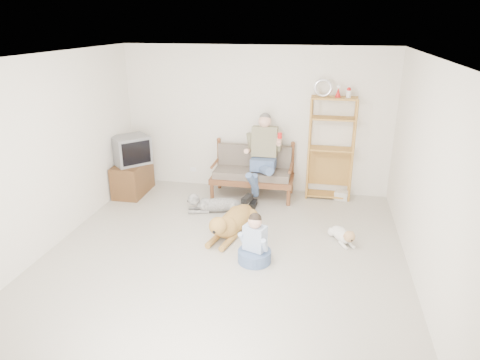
% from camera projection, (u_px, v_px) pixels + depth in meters
% --- Properties ---
extents(floor, '(5.50, 5.50, 0.00)m').
position_uv_depth(floor, '(222.00, 259.00, 5.92)').
color(floor, beige).
rests_on(floor, ground).
extents(ceiling, '(5.50, 5.50, 0.00)m').
position_uv_depth(ceiling, '(219.00, 57.00, 4.97)').
color(ceiling, silver).
rests_on(ceiling, ground).
extents(wall_back, '(5.00, 0.00, 5.00)m').
position_uv_depth(wall_back, '(255.00, 120.00, 7.97)').
color(wall_back, silver).
rests_on(wall_back, ground).
extents(wall_front, '(5.00, 0.00, 5.00)m').
position_uv_depth(wall_front, '(126.00, 294.00, 2.92)').
color(wall_front, silver).
rests_on(wall_front, ground).
extents(wall_left, '(0.00, 5.50, 5.50)m').
position_uv_depth(wall_left, '(45.00, 156.00, 5.90)').
color(wall_left, silver).
rests_on(wall_left, ground).
extents(wall_right, '(0.00, 5.50, 5.50)m').
position_uv_depth(wall_right, '(429.00, 180.00, 4.99)').
color(wall_right, silver).
rests_on(wall_right, ground).
extents(loveseat, '(1.50, 0.71, 0.95)m').
position_uv_depth(loveseat, '(253.00, 171.00, 7.93)').
color(loveseat, brown).
rests_on(loveseat, ground).
extents(man, '(0.60, 0.86, 1.39)m').
position_uv_depth(man, '(261.00, 163.00, 7.58)').
color(man, '#55679C').
rests_on(man, loveseat).
extents(etagere, '(0.83, 0.36, 2.17)m').
position_uv_depth(etagere, '(331.00, 148.00, 7.67)').
color(etagere, '#C18E3C').
rests_on(etagere, ground).
extents(book_stack, '(0.26, 0.21, 0.15)m').
position_uv_depth(book_stack, '(341.00, 195.00, 7.87)').
color(book_stack, white).
rests_on(book_stack, ground).
extents(tv_stand, '(0.51, 0.90, 0.60)m').
position_uv_depth(tv_stand, '(132.00, 178.00, 8.08)').
color(tv_stand, brown).
rests_on(tv_stand, ground).
extents(crt_tv, '(0.79, 0.79, 0.52)m').
position_uv_depth(crt_tv, '(131.00, 150.00, 7.87)').
color(crt_tv, slate).
rests_on(crt_tv, tv_stand).
extents(wall_outlet, '(0.12, 0.02, 0.08)m').
position_uv_depth(wall_outlet, '(193.00, 169.00, 8.55)').
color(wall_outlet, white).
rests_on(wall_outlet, ground).
extents(golden_retriever, '(0.61, 1.53, 0.47)m').
position_uv_depth(golden_retriever, '(232.00, 222.00, 6.57)').
color(golden_retriever, '#B88A40').
rests_on(golden_retriever, ground).
extents(shaggy_dog, '(1.10, 0.47, 0.34)m').
position_uv_depth(shaggy_dog, '(213.00, 204.00, 7.35)').
color(shaggy_dog, silver).
rests_on(shaggy_dog, ground).
extents(terrier, '(0.39, 0.65, 0.26)m').
position_uv_depth(terrier, '(343.00, 235.00, 6.34)').
color(terrier, white).
rests_on(terrier, ground).
extents(child, '(0.46, 0.46, 0.72)m').
position_uv_depth(child, '(255.00, 244.00, 5.78)').
color(child, '#55679C').
rests_on(child, ground).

